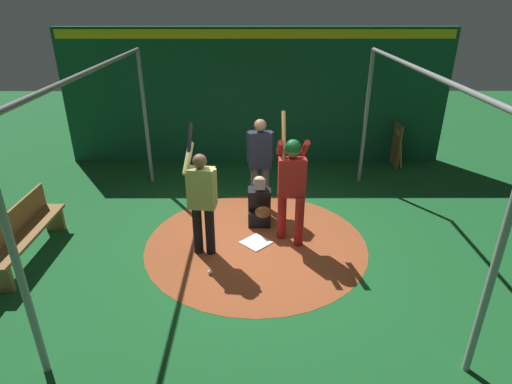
{
  "coord_description": "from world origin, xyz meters",
  "views": [
    {
      "loc": [
        6.07,
        -0.02,
        3.78
      ],
      "look_at": [
        0.0,
        0.0,
        0.95
      ],
      "focal_mm": 29.48,
      "sensor_mm": 36.0,
      "label": 1
    }
  ],
  "objects_px": {
    "baseball_0": "(210,272)",
    "catcher": "(260,206)",
    "batter": "(292,181)",
    "home_plate": "(256,242)",
    "bat_rack": "(395,145)",
    "umpire": "(260,160)",
    "visitor": "(202,198)",
    "bench": "(23,232)"
  },
  "relations": [
    {
      "from": "batter",
      "to": "baseball_0",
      "type": "relative_size",
      "value": 28.89
    },
    {
      "from": "home_plate",
      "to": "umpire",
      "type": "distance_m",
      "value": 1.63
    },
    {
      "from": "batter",
      "to": "home_plate",
      "type": "bearing_deg",
      "value": -81.83
    },
    {
      "from": "home_plate",
      "to": "bat_rack",
      "type": "xyz_separation_m",
      "value": [
        -3.71,
        3.42,
        0.48
      ]
    },
    {
      "from": "baseball_0",
      "to": "batter",
      "type": "bearing_deg",
      "value": 127.55
    },
    {
      "from": "home_plate",
      "to": "bench",
      "type": "bearing_deg",
      "value": -83.68
    },
    {
      "from": "umpire",
      "to": "visitor",
      "type": "relative_size",
      "value": 0.87
    },
    {
      "from": "home_plate",
      "to": "batter",
      "type": "relative_size",
      "value": 0.2
    },
    {
      "from": "umpire",
      "to": "visitor",
      "type": "distance_m",
      "value": 1.81
    },
    {
      "from": "batter",
      "to": "catcher",
      "type": "bearing_deg",
      "value": -137.88
    },
    {
      "from": "batter",
      "to": "visitor",
      "type": "xyz_separation_m",
      "value": [
        0.36,
        -1.4,
        -0.12
      ]
    },
    {
      "from": "bat_rack",
      "to": "umpire",
      "type": "bearing_deg",
      "value": -53.95
    },
    {
      "from": "baseball_0",
      "to": "catcher",
      "type": "bearing_deg",
      "value": 153.64
    },
    {
      "from": "batter",
      "to": "catcher",
      "type": "relative_size",
      "value": 2.23
    },
    {
      "from": "catcher",
      "to": "baseball_0",
      "type": "relative_size",
      "value": 12.94
    },
    {
      "from": "batter",
      "to": "baseball_0",
      "type": "height_order",
      "value": "batter"
    },
    {
      "from": "home_plate",
      "to": "visitor",
      "type": "height_order",
      "value": "visitor"
    },
    {
      "from": "baseball_0",
      "to": "home_plate",
      "type": "bearing_deg",
      "value": 142.14
    },
    {
      "from": "umpire",
      "to": "bat_rack",
      "type": "distance_m",
      "value": 4.16
    },
    {
      "from": "catcher",
      "to": "bench",
      "type": "relative_size",
      "value": 0.48
    },
    {
      "from": "umpire",
      "to": "bench",
      "type": "bearing_deg",
      "value": -65.55
    },
    {
      "from": "home_plate",
      "to": "visitor",
      "type": "relative_size",
      "value": 0.2
    },
    {
      "from": "batter",
      "to": "umpire",
      "type": "xyz_separation_m",
      "value": [
        -1.2,
        -0.49,
        -0.09
      ]
    },
    {
      "from": "umpire",
      "to": "bench",
      "type": "distance_m",
      "value": 4.11
    },
    {
      "from": "umpire",
      "to": "baseball_0",
      "type": "bearing_deg",
      "value": -19.51
    },
    {
      "from": "home_plate",
      "to": "catcher",
      "type": "relative_size",
      "value": 0.44
    },
    {
      "from": "catcher",
      "to": "bench",
      "type": "bearing_deg",
      "value": -74.28
    },
    {
      "from": "home_plate",
      "to": "catcher",
      "type": "xyz_separation_m",
      "value": [
        -0.64,
        0.07,
        0.36
      ]
    },
    {
      "from": "catcher",
      "to": "bat_rack",
      "type": "relative_size",
      "value": 0.91
    },
    {
      "from": "bat_rack",
      "to": "bench",
      "type": "distance_m",
      "value": 8.16
    },
    {
      "from": "catcher",
      "to": "bat_rack",
      "type": "height_order",
      "value": "bat_rack"
    },
    {
      "from": "visitor",
      "to": "home_plate",
      "type": "bearing_deg",
      "value": 115.3
    },
    {
      "from": "umpire",
      "to": "bat_rack",
      "type": "relative_size",
      "value": 1.7
    },
    {
      "from": "catcher",
      "to": "bench",
      "type": "height_order",
      "value": "catcher"
    },
    {
      "from": "home_plate",
      "to": "baseball_0",
      "type": "xyz_separation_m",
      "value": [
        0.88,
        -0.69,
        0.03
      ]
    },
    {
      "from": "visitor",
      "to": "catcher",
      "type": "bearing_deg",
      "value": 142.47
    },
    {
      "from": "batter",
      "to": "visitor",
      "type": "distance_m",
      "value": 1.45
    },
    {
      "from": "bench",
      "to": "baseball_0",
      "type": "height_order",
      "value": "bench"
    },
    {
      "from": "visitor",
      "to": "bat_rack",
      "type": "height_order",
      "value": "visitor"
    },
    {
      "from": "umpire",
      "to": "bench",
      "type": "relative_size",
      "value": 0.9
    },
    {
      "from": "home_plate",
      "to": "bat_rack",
      "type": "distance_m",
      "value": 5.07
    },
    {
      "from": "umpire",
      "to": "home_plate",
      "type": "bearing_deg",
      "value": -3.59
    }
  ]
}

